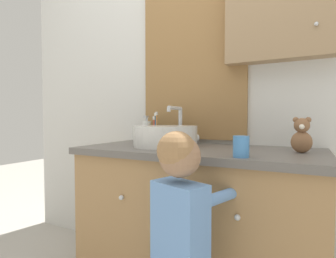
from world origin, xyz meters
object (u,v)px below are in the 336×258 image
sink_basin (166,136)px  toothbrush_holder (156,134)px  soap_dispenser (147,131)px  teddy_bear (302,136)px  child_figure (181,237)px  drinking_cup (241,147)px

sink_basin → toothbrush_holder: bearing=132.8°
sink_basin → soap_dispenser: size_ratio=2.33×
teddy_bear → child_figure: bearing=-128.1°
child_figure → soap_dispenser: bearing=129.8°
sink_basin → toothbrush_holder: 0.26m
sink_basin → toothbrush_holder: sink_basin is taller
toothbrush_holder → child_figure: toothbrush_holder is taller
soap_dispenser → drinking_cup: size_ratio=2.04×
sink_basin → teddy_bear: bearing=2.6°
soap_dispenser → drinking_cup: bearing=-31.7°
teddy_bear → drinking_cup: 0.34m
soap_dispenser → child_figure: (0.56, -0.67, -0.34)m
soap_dispenser → teddy_bear: 0.96m
child_figure → teddy_bear: 0.71m
soap_dispenser → child_figure: soap_dispenser is taller
drinking_cup → soap_dispenser: bearing=148.3°
child_figure → teddy_bear: bearing=51.9°
toothbrush_holder → teddy_bear: size_ratio=1.23×
soap_dispenser → child_figure: 0.94m
toothbrush_holder → drinking_cup: bearing=-33.3°
soap_dispenser → drinking_cup: 0.85m
child_figure → drinking_cup: (0.16, 0.22, 0.31)m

